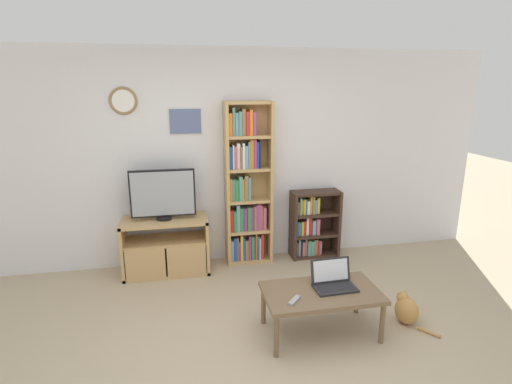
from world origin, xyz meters
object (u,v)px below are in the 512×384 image
tv_stand (166,246)px  remote_near_laptop (294,300)px  bookshelf_tall (247,189)px  television (163,195)px  laptop (333,280)px  cat (406,309)px  bookshelf_short (311,225)px  coffee_table (321,295)px

tv_stand → remote_near_laptop: size_ratio=6.72×
remote_near_laptop → bookshelf_tall: bearing=135.4°
television → laptop: size_ratio=1.93×
television → cat: (2.21, -1.54, -0.82)m
bookshelf_tall → remote_near_laptop: (0.09, -1.78, -0.52)m
tv_stand → bookshelf_short: (1.84, 0.13, 0.09)m
bookshelf_short → television: bearing=-176.4°
tv_stand → bookshelf_tall: (0.99, 0.14, 0.61)m
coffee_table → remote_near_laptop: (-0.29, -0.13, 0.05)m
remote_near_laptop → cat: 1.18m
tv_stand → bookshelf_tall: 1.18m
tv_stand → bookshelf_tall: bookshelf_tall is taller
bookshelf_tall → coffee_table: bookshelf_tall is taller
laptop → television: bearing=133.4°
television → coffee_table: (1.37, -1.53, -0.58)m
laptop → remote_near_laptop: 0.45m
bookshelf_short → remote_near_laptop: bearing=-113.1°
television → cat: 2.82m
coffee_table → cat: size_ratio=2.39×
bookshelf_short → remote_near_laptop: 1.93m
tv_stand → bookshelf_short: bearing=4.2°
remote_near_laptop → cat: bearing=48.6°
tv_stand → television: (0.00, 0.02, 0.63)m
bookshelf_tall → coffee_table: (0.37, -1.65, -0.57)m
bookshelf_tall → bookshelf_short: bookshelf_tall is taller
tv_stand → remote_near_laptop: bearing=-56.5°
bookshelf_tall → cat: bookshelf_tall is taller
bookshelf_tall → bookshelf_short: 0.99m
laptop → bookshelf_short: bearing=75.9°
coffee_table → remote_near_laptop: size_ratio=6.92×
television → bookshelf_tall: size_ratio=0.37×
television → remote_near_laptop: bearing=-56.8°
tv_stand → television: 0.63m
laptop → remote_near_laptop: (-0.41, -0.18, -0.05)m
bookshelf_tall → cat: size_ratio=4.67×
cat → television: bearing=131.0°
bookshelf_tall → cat: bearing=-53.7°
bookshelf_short → tv_stand: bearing=-175.8°
bookshelf_short → laptop: bookshelf_short is taller
television → coffee_table: size_ratio=0.72×
bookshelf_short → coffee_table: bearing=-105.9°
tv_stand → coffee_table: tv_stand is taller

